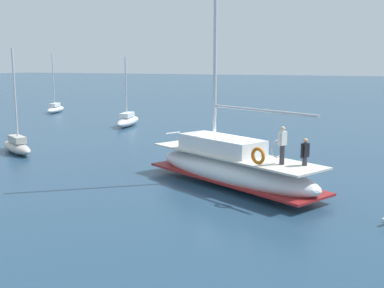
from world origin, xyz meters
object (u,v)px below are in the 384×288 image
(main_sailboat, at_px, (231,166))
(moored_cutter_left, at_px, (17,145))
(mooring_buoy, at_px, (255,149))
(moored_sloop_near, at_px, (128,120))
(moored_cutter_right, at_px, (56,108))

(main_sailboat, xyz_separation_m, moored_cutter_left, (1.93, 14.86, -0.42))
(moored_cutter_left, relative_size, mooring_buoy, 7.08)
(main_sailboat, height_order, mooring_buoy, main_sailboat)
(moored_sloop_near, height_order, moored_cutter_right, moored_cutter_right)
(moored_cutter_left, bearing_deg, moored_sloop_near, 2.01)
(main_sailboat, relative_size, moored_cutter_right, 1.93)
(moored_sloop_near, relative_size, moored_cutter_left, 0.95)
(mooring_buoy, bearing_deg, moored_sloop_near, 62.35)
(moored_sloop_near, distance_m, moored_cutter_right, 15.13)
(moored_sloop_near, height_order, mooring_buoy, moored_sloop_near)
(mooring_buoy, bearing_deg, main_sailboat, -171.00)
(main_sailboat, xyz_separation_m, moored_cutter_right, (22.20, 29.01, -0.42))
(main_sailboat, distance_m, moored_cutter_left, 14.99)
(moored_sloop_near, relative_size, moored_cutter_right, 0.92)
(moored_sloop_near, bearing_deg, main_sailboat, -135.70)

